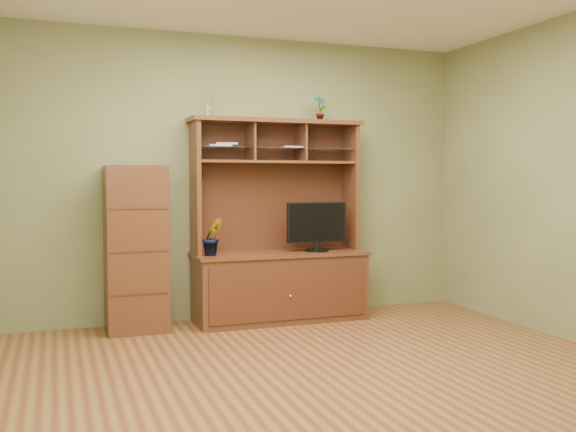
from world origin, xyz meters
TOP-DOWN VIEW (x-y plane):
  - room at (0.00, 0.00)m, footprint 4.54×4.04m
  - media_hutch at (0.25, 1.73)m, footprint 1.66×0.61m
  - monitor at (0.60, 1.65)m, footprint 0.59×0.23m
  - orchid_plant at (-0.41, 1.65)m, footprint 0.20×0.16m
  - top_plant at (0.69, 1.80)m, footprint 0.15×0.11m
  - reed_diffuser at (-0.41, 1.80)m, footprint 0.06×0.06m
  - magazines at (-0.05, 1.80)m, footprint 0.94×0.18m
  - side_cabinet at (-1.08, 1.75)m, footprint 0.52×0.47m

SIDE VIEW (x-z plane):
  - media_hutch at x=0.25m, z-range -0.43..1.47m
  - side_cabinet at x=-1.08m, z-range 0.00..1.45m
  - orchid_plant at x=-0.41m, z-range 0.65..0.99m
  - monitor at x=0.60m, z-range 0.66..1.13m
  - room at x=0.00m, z-range -0.02..2.72m
  - magazines at x=-0.05m, z-range 1.63..1.67m
  - reed_diffuser at x=-0.41m, z-range 1.87..2.17m
  - top_plant at x=0.69m, z-range 1.90..2.15m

